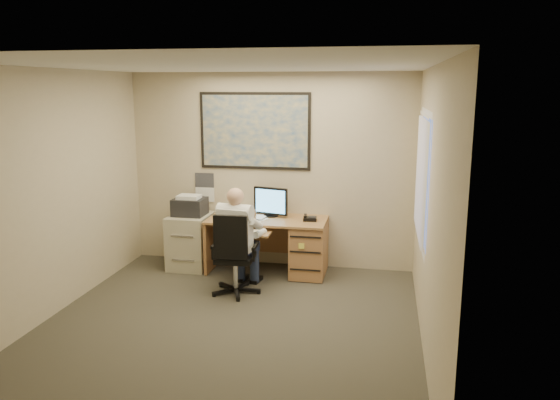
% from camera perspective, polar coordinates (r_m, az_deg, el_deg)
% --- Properties ---
extents(room_shell, '(4.00, 4.50, 2.70)m').
position_cam_1_polar(room_shell, '(5.49, -5.90, -0.41)').
color(room_shell, '#39352C').
rests_on(room_shell, ground).
extents(desk, '(1.60, 0.97, 1.15)m').
position_cam_1_polar(desk, '(7.42, 1.20, -4.34)').
color(desk, '#A47646').
rests_on(desk, ground).
extents(world_map, '(1.56, 0.03, 1.06)m').
position_cam_1_polar(world_map, '(7.60, -2.66, 7.21)').
color(world_map, '#1E4C93').
rests_on(world_map, room_shell).
extents(wall_calendar, '(0.28, 0.01, 0.42)m').
position_cam_1_polar(wall_calendar, '(7.92, -7.87, 1.31)').
color(wall_calendar, white).
rests_on(wall_calendar, room_shell).
extents(window_blinds, '(0.06, 1.40, 1.30)m').
position_cam_1_polar(window_blinds, '(6.02, 14.66, 2.29)').
color(window_blinds, beige).
rests_on(window_blinds, room_shell).
extents(filing_cabinet, '(0.55, 0.65, 1.04)m').
position_cam_1_polar(filing_cabinet, '(7.77, -9.30, -3.74)').
color(filing_cabinet, '#BBB396').
rests_on(filing_cabinet, ground).
extents(office_chair, '(0.64, 0.64, 1.03)m').
position_cam_1_polar(office_chair, '(6.73, -4.80, -7.36)').
color(office_chair, black).
rests_on(office_chair, ground).
extents(person, '(0.66, 0.85, 1.31)m').
position_cam_1_polar(person, '(6.69, -4.65, -4.27)').
color(person, white).
rests_on(person, office_chair).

